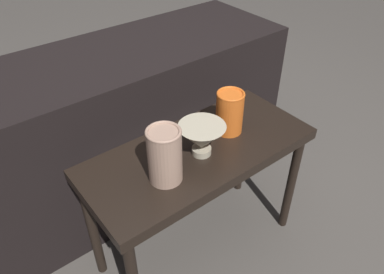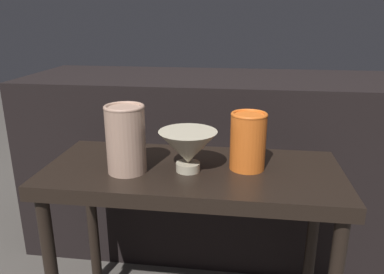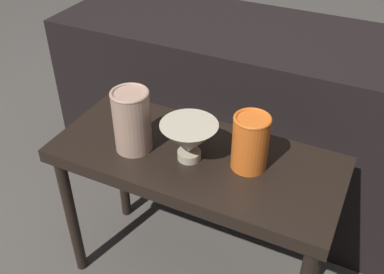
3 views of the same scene
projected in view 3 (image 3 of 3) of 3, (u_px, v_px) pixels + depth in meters
name	position (u px, v px, depth m)	size (l,w,h in m)	color
ground_plane	(195.00, 273.00, 1.56)	(8.00, 8.00, 0.00)	#4C4742
table	(196.00, 172.00, 1.29)	(0.82, 0.36, 0.53)	black
couch_backdrop	(252.00, 117.00, 1.72)	(1.44, 0.50, 0.70)	black
bowl	(189.00, 139.00, 1.20)	(0.16, 0.16, 0.11)	#B2A88E
vase_textured_left	(132.00, 120.00, 1.22)	(0.11, 0.11, 0.18)	tan
vase_colorful_right	(250.00, 142.00, 1.16)	(0.10, 0.10, 0.16)	orange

